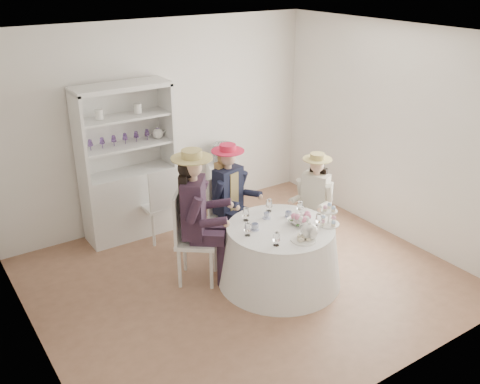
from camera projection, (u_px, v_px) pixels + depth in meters
ground at (245, 279)px, 6.13m from camera, size 4.50×4.50×0.00m
ceiling at (246, 36)px, 5.05m from camera, size 4.50×4.50×0.00m
wall_back at (161, 124)px, 7.11m from camera, size 4.50×0.00×4.50m
wall_front at (393, 248)px, 4.07m from camera, size 4.50×0.00×4.50m
wall_left at (22, 223)px, 4.44m from camera, size 0.00×4.50×4.50m
wall_right at (392, 133)px, 6.74m from camera, size 0.00×4.50×4.50m
tea_table at (280, 254)px, 5.97m from camera, size 1.39×1.39×0.68m
hutch at (129, 183)px, 6.88m from camera, size 1.30×0.75×2.00m
side_table at (223, 186)px, 7.74m from camera, size 0.58×0.58×0.69m
hatbox at (223, 154)px, 7.54m from camera, size 0.36×0.36×0.29m
guest_left at (196, 210)px, 5.77m from camera, size 0.67×0.64×1.56m
guest_mid at (229, 192)px, 6.45m from camera, size 0.52×0.56×1.38m
guest_right at (314, 196)px, 6.54m from camera, size 0.53×0.48×1.24m
spare_chair at (161, 202)px, 6.77m from camera, size 0.42×0.42×1.00m
teacup_a at (255, 227)px, 5.75m from camera, size 0.09×0.09×0.07m
teacup_b at (267, 216)px, 6.01m from camera, size 0.07×0.07×0.06m
teacup_c at (288, 215)px, 6.04m from camera, size 0.08×0.08×0.06m
flower_bowl at (298, 221)px, 5.89m from camera, size 0.28×0.28×0.06m
flower_arrangement at (301, 217)px, 5.85m from camera, size 0.18×0.19×0.07m
table_teapot at (309, 231)px, 5.56m from camera, size 0.26×0.18×0.19m
sandwich_plate at (303, 239)px, 5.55m from camera, size 0.26×0.26×0.06m
cupcake_stand at (329, 217)px, 5.86m from camera, size 0.25×0.25×0.23m
stemware_set at (281, 221)px, 5.80m from camera, size 0.88×0.88×0.15m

